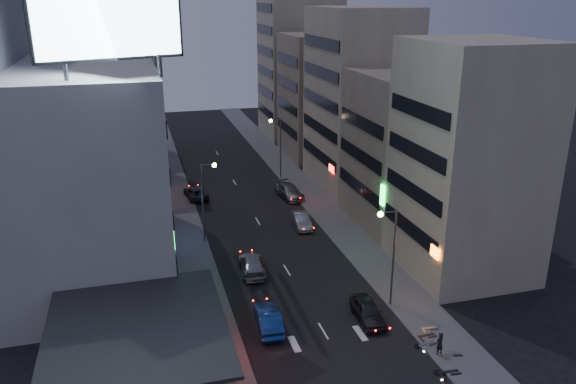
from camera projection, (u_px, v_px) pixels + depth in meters
name	position (u px, v px, depth m)	size (l,w,h in m)	color
ground	(343.00, 364.00, 37.47)	(180.00, 180.00, 0.00)	black
sidewalk_left	(180.00, 215.00, 62.70)	(4.00, 120.00, 0.12)	#4C4C4F
sidewalk_right	(316.00, 202.00, 66.75)	(4.00, 120.00, 0.12)	#4C4C4F
food_court	(124.00, 355.00, 35.12)	(11.00, 13.00, 3.88)	#BDB494
white_building	(79.00, 170.00, 48.37)	(14.00, 24.00, 18.00)	#B2B2AD
shophouse_near	(468.00, 161.00, 47.50)	(10.00, 11.00, 20.00)	#BDB494
shophouse_mid	(409.00, 149.00, 58.74)	(11.00, 12.00, 16.00)	tan
shophouse_far	(358.00, 100.00, 69.44)	(10.00, 14.00, 22.00)	#BDB494
far_left_a	(104.00, 106.00, 71.14)	(11.00, 10.00, 20.00)	#B2B2AD
far_left_b	(105.00, 107.00, 83.66)	(12.00, 10.00, 15.00)	slate
far_right_a	(323.00, 96.00, 83.86)	(11.00, 12.00, 18.00)	tan
far_right_b	(299.00, 65.00, 95.72)	(12.00, 12.00, 24.00)	#BDB494
billboard	(109.00, 21.00, 36.08)	(9.52, 3.75, 6.20)	#595B60
street_lamp_right_near	(390.00, 244.00, 42.64)	(1.60, 0.44, 8.02)	#595B60
street_lamp_left	(206.00, 191.00, 54.20)	(1.60, 0.44, 8.02)	#595B60
street_lamp_right_far	(278.00, 140.00, 73.55)	(1.60, 0.44, 8.02)	#595B60
parked_car_right_near	(368.00, 311.00, 42.26)	(1.81, 4.49, 1.53)	#29292E
parked_car_right_mid	(301.00, 220.00, 59.41)	(1.55, 4.44, 1.46)	#ACAFB5
parked_car_left	(196.00, 193.00, 67.85)	(2.25, 4.87, 1.35)	#2A2B30
parked_car_right_far	(289.00, 191.00, 68.01)	(2.21, 5.45, 1.58)	gray
road_car_blue	(268.00, 319.00, 41.18)	(1.67, 4.79, 1.58)	navy
road_car_silver	(252.00, 264.00, 49.63)	(2.15, 5.29, 1.54)	#929499
person	(440.00, 343.00, 38.02)	(0.60, 0.40, 1.65)	black
scooter_black_a	(458.00, 361.00, 36.53)	(2.05, 0.68, 1.25)	black
scooter_silver_a	(461.00, 345.00, 38.32)	(1.93, 0.64, 1.18)	#B0B1B8
scooter_blue	(433.00, 333.00, 39.62)	(1.95, 0.65, 1.19)	navy
scooter_black_b	(434.00, 326.00, 40.49)	(1.97, 0.66, 1.20)	black
scooter_silver_b	(437.00, 320.00, 41.31)	(1.74, 0.58, 1.07)	#A6A7AE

